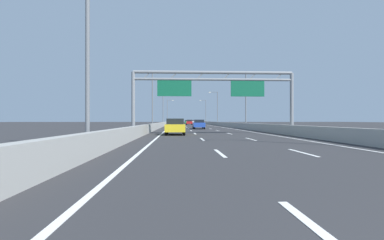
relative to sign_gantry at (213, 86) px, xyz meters
The scene contains 54 objects.
ground_plane 70.76m from the sign_gantry, 89.96° to the left, with size 260.00×260.00×0.00m, color #2D2D30.
lane_dash_left_0 26.40m from the sign_gantry, 93.86° to the right, with size 0.16×3.00×0.01m, color white.
lane_dash_left_1 17.66m from the sign_gantry, 95.90° to the right, with size 0.16×3.00×0.01m, color white.
lane_dash_left_2 9.41m from the sign_gantry, 102.47° to the right, with size 0.16×3.00×0.01m, color white.
lane_dash_left_3 5.23m from the sign_gantry, 147.81° to the left, with size 0.16×3.00×0.01m, color white.
lane_dash_left_4 11.32m from the sign_gantry, 99.81° to the left, with size 0.16×3.00×0.01m, color white.
lane_dash_left_5 19.77m from the sign_gantry, 95.23° to the left, with size 0.16×3.00×0.01m, color white.
lane_dash_left_6 28.56m from the sign_gantry, 93.56° to the left, with size 0.16×3.00×0.01m, color white.
lane_dash_left_7 37.45m from the sign_gantry, 92.70° to the left, with size 0.16×3.00×0.01m, color white.
lane_dash_left_8 46.38m from the sign_gantry, 92.17° to the left, with size 0.16×3.00×0.01m, color white.
lane_dash_left_9 55.34m from the sign_gantry, 91.82° to the left, with size 0.16×3.00×0.01m, color white.
lane_dash_left_10 64.30m from the sign_gantry, 91.56° to the left, with size 0.16×3.00×0.01m, color white.
lane_dash_left_11 73.28m from the sign_gantry, 91.37° to the left, with size 0.16×3.00×0.01m, color white.
lane_dash_left_12 82.26m from the sign_gantry, 91.22° to the left, with size 0.16×3.00×0.01m, color white.
lane_dash_left_13 91.24m from the sign_gantry, 91.10° to the left, with size 0.16×3.00×0.01m, color white.
lane_dash_left_14 100.23m from the sign_gantry, 91.00° to the left, with size 0.16×3.00×0.01m, color white.
lane_dash_left_15 109.22m from the sign_gantry, 90.92° to the left, with size 0.16×3.00×0.01m, color white.
lane_dash_left_16 118.21m from the sign_gantry, 90.85° to the left, with size 0.16×3.00×0.01m, color white.
lane_dash_left_17 127.20m from the sign_gantry, 90.79° to the left, with size 0.16×3.00×0.01m, color white.
lane_dash_right_1 17.67m from the sign_gantry, 83.74° to the right, with size 0.16×3.00×0.01m, color white.
lane_dash_right_2 9.43m from the sign_gantry, 76.80° to the right, with size 0.16×3.00×0.01m, color white.
lane_dash_right_3 5.27m from the sign_gantry, 30.70° to the left, with size 0.16×3.00×0.01m, color white.
lane_dash_right_4 11.34m from the sign_gantry, 79.60° to the left, with size 0.16×3.00×0.01m, color white.
lane_dash_right_5 19.78m from the sign_gantry, 84.46° to the left, with size 0.16×3.00×0.01m, color white.
lane_dash_right_6 28.57m from the sign_gantry, 86.23° to the left, with size 0.16×3.00×0.01m, color white.
lane_dash_right_7 37.46m from the sign_gantry, 87.14° to the left, with size 0.16×3.00×0.01m, color white.
lane_dash_right_8 46.39m from the sign_gantry, 87.70° to the left, with size 0.16×3.00×0.01m, color white.
lane_dash_right_9 55.34m from the sign_gantry, 88.07° to the left, with size 0.16×3.00×0.01m, color white.
lane_dash_right_10 64.31m from the sign_gantry, 88.34° to the left, with size 0.16×3.00×0.01m, color white.
lane_dash_right_11 73.28m from the sign_gantry, 88.55° to the left, with size 0.16×3.00×0.01m, color white.
lane_dash_right_12 82.26m from the sign_gantry, 88.71° to the left, with size 0.16×3.00×0.01m, color white.
lane_dash_right_13 91.25m from the sign_gantry, 88.83° to the left, with size 0.16×3.00×0.01m, color white.
lane_dash_right_14 100.23m from the sign_gantry, 88.94° to the left, with size 0.16×3.00×0.01m, color white.
lane_dash_right_15 109.22m from the sign_gantry, 89.03° to the left, with size 0.16×3.00×0.01m, color white.
lane_dash_right_16 118.21m from the sign_gantry, 89.10° to the left, with size 0.16×3.00×0.01m, color white.
lane_dash_right_17 127.20m from the sign_gantry, 89.16° to the left, with size 0.16×3.00×0.01m, color white.
edge_line_left 59.03m from the sign_gantry, 95.07° to the left, with size 0.16×176.00×0.01m, color white.
edge_line_right 59.04m from the sign_gantry, 84.83° to the left, with size 0.16×176.00×0.01m, color white.
barrier_left 81.01m from the sign_gantry, 94.86° to the left, with size 0.45×220.00×0.95m.
barrier_right 81.02m from the sign_gantry, 85.07° to the left, with size 0.45×220.00×0.95m.
sign_gantry is the anchor object (origin of this frame).
streetlamp_left_near 17.45m from the sign_gantry, 115.16° to the right, with size 2.58×0.28×9.50m.
streetlamp_left_mid 20.27m from the sign_gantry, 111.46° to the left, with size 2.58×0.28×9.50m.
streetlamp_right_mid 20.31m from the sign_gantry, 68.27° to the left, with size 2.58×0.28×9.50m.
streetlamp_left_far 54.02m from the sign_gantry, 97.89° to the left, with size 2.58×0.28×9.50m.
streetlamp_right_far 54.03m from the sign_gantry, 82.00° to the left, with size 2.58×0.28×9.50m.
streetlamp_left_distant 88.46m from the sign_gantry, 94.81° to the left, with size 2.58×0.28×9.50m.
streetlamp_right_distant 88.47m from the sign_gantry, 85.12° to the left, with size 2.58×0.28×9.50m.
yellow_car 5.59m from the sign_gantry, 168.05° to the right, with size 1.87×4.33×1.57m.
orange_car 81.15m from the sign_gantry, 87.36° to the left, with size 1.86×4.59×1.44m.
green_car 83.41m from the sign_gantry, 89.95° to the left, with size 1.82×4.33×1.40m.
white_car 103.69m from the sign_gantry, 87.97° to the left, with size 1.81×4.26×1.49m.
blue_car 18.02m from the sign_gantry, 90.58° to the left, with size 1.78×4.35×1.49m.
red_car 60.10m from the sign_gantry, 90.01° to the left, with size 1.81×4.12×1.53m.
Camera 1 is at (-3.60, 0.02, 1.42)m, focal length 27.55 mm.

